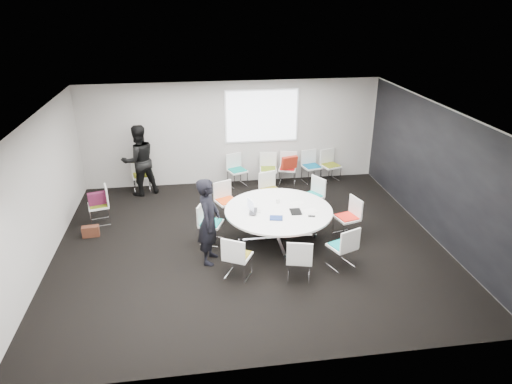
{
  "coord_description": "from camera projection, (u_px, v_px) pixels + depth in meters",
  "views": [
    {
      "loc": [
        -1.07,
        -8.38,
        4.9
      ],
      "look_at": [
        0.2,
        0.4,
        1.0
      ],
      "focal_mm": 32.0,
      "sensor_mm": 36.0,
      "label": 1
    }
  ],
  "objects": [
    {
      "name": "maroon_bag",
      "position": [
        97.0,
        198.0,
        10.31
      ],
      "size": [
        0.42,
        0.25,
        0.28
      ],
      "primitive_type": "cube",
      "rotation": [
        0.0,
        0.0,
        0.31
      ],
      "color": "#531631",
      "rests_on": "chair_spare_left"
    },
    {
      "name": "chair_ring_e",
      "position": [
        211.0,
        230.0,
        9.64
      ],
      "size": [
        0.59,
        0.59,
        0.88
      ],
      "rotation": [
        0.0,
        0.0,
        4.34
      ],
      "color": "silver",
      "rests_on": "ground"
    },
    {
      "name": "tablet_folio",
      "position": [
        276.0,
        218.0,
        9.14
      ],
      "size": [
        0.29,
        0.25,
        0.03
      ],
      "primitive_type": "cube",
      "rotation": [
        0.0,
        0.0,
        -0.2
      ],
      "color": "navy",
      "rests_on": "conference_table"
    },
    {
      "name": "chair_ring_b",
      "position": [
        312.0,
        203.0,
        10.91
      ],
      "size": [
        0.62,
        0.62,
        0.88
      ],
      "rotation": [
        0.0,
        0.0,
        2.09
      ],
      "color": "silver",
      "rests_on": "ground"
    },
    {
      "name": "chair_ring_a",
      "position": [
        347.0,
        225.0,
        9.88
      ],
      "size": [
        0.55,
        0.56,
        0.88
      ],
      "rotation": [
        0.0,
        0.0,
        1.84
      ],
      "color": "silver",
      "rests_on": "ground"
    },
    {
      "name": "red_jacket",
      "position": [
        289.0,
        163.0,
        12.24
      ],
      "size": [
        0.47,
        0.27,
        0.36
      ],
      "primitive_type": "cube",
      "rotation": [
        0.17,
        0.0,
        0.28
      ],
      "color": "#9F2413",
      "rests_on": "chair_back_c"
    },
    {
      "name": "room_shell",
      "position": [
        254.0,
        182.0,
        9.15
      ],
      "size": [
        8.08,
        7.08,
        2.88
      ],
      "color": "black",
      "rests_on": "ground"
    },
    {
      "name": "papers_front",
      "position": [
        310.0,
        211.0,
        9.46
      ],
      "size": [
        0.35,
        0.29,
        0.0
      ],
      "primitive_type": "cube",
      "rotation": [
        0.0,
        0.0,
        0.29
      ],
      "color": "white",
      "rests_on": "conference_table"
    },
    {
      "name": "chair_person_back",
      "position": [
        142.0,
        181.0,
        12.13
      ],
      "size": [
        0.54,
        0.53,
        0.88
      ],
      "rotation": [
        0.0,
        0.0,
        3.33
      ],
      "color": "silver",
      "rests_on": "ground"
    },
    {
      "name": "chair_back_e",
      "position": [
        330.0,
        171.0,
        12.82
      ],
      "size": [
        0.58,
        0.57,
        0.88
      ],
      "rotation": [
        0.0,
        0.0,
        3.46
      ],
      "color": "silver",
      "rests_on": "ground"
    },
    {
      "name": "person_main",
      "position": [
        209.0,
        221.0,
        8.73
      ],
      "size": [
        0.57,
        0.73,
        1.75
      ],
      "primitive_type": "imported",
      "rotation": [
        0.0,
        0.0,
        1.3
      ],
      "color": "black",
      "rests_on": "ground"
    },
    {
      "name": "papers_right",
      "position": [
        297.0,
        203.0,
        9.81
      ],
      "size": [
        0.36,
        0.32,
        0.0
      ],
      "primitive_type": "cube",
      "rotation": [
        0.0,
        0.0,
        0.43
      ],
      "color": "white",
      "rests_on": "conference_table"
    },
    {
      "name": "phone",
      "position": [
        312.0,
        216.0,
        9.23
      ],
      "size": [
        0.15,
        0.1,
        0.01
      ],
      "primitive_type": "cube",
      "rotation": [
        0.0,
        0.0,
        -0.26
      ],
      "color": "black",
      "rests_on": "conference_table"
    },
    {
      "name": "laptop_lid",
      "position": [
        250.0,
        205.0,
        9.43
      ],
      "size": [
        0.1,
        0.29,
        0.22
      ],
      "primitive_type": "cube",
      "rotation": [
        0.0,
        0.0,
        1.86
      ],
      "color": "silver",
      "rests_on": "conference_table"
    },
    {
      "name": "cup",
      "position": [
        278.0,
        201.0,
        9.82
      ],
      "size": [
        0.08,
        0.08,
        0.09
      ],
      "primitive_type": "cylinder",
      "color": "white",
      "rests_on": "conference_table"
    },
    {
      "name": "chair_ring_h",
      "position": [
        342.0,
        254.0,
        8.77
      ],
      "size": [
        0.6,
        0.59,
        0.88
      ],
      "rotation": [
        0.0,
        0.0,
        6.67
      ],
      "color": "silver",
      "rests_on": "ground"
    },
    {
      "name": "notebook_black",
      "position": [
        296.0,
        212.0,
        9.41
      ],
      "size": [
        0.23,
        0.31,
        0.02
      ],
      "primitive_type": "cube",
      "rotation": [
        0.0,
        0.0,
        -0.03
      ],
      "color": "black",
      "rests_on": "conference_table"
    },
    {
      "name": "projection_screen",
      "position": [
        262.0,
        116.0,
        12.2
      ],
      "size": [
        1.9,
        0.03,
        1.35
      ],
      "primitive_type": "cube",
      "color": "white",
      "rests_on": "room_shell"
    },
    {
      "name": "chair_back_c",
      "position": [
        287.0,
        174.0,
        12.61
      ],
      "size": [
        0.58,
        0.57,
        0.88
      ],
      "rotation": [
        0.0,
        0.0,
        2.83
      ],
      "color": "silver",
      "rests_on": "ground"
    },
    {
      "name": "chair_ring_g",
      "position": [
        299.0,
        267.0,
        8.37
      ],
      "size": [
        0.56,
        0.55,
        0.88
      ],
      "rotation": [
        0.0,
        0.0,
        6.03
      ],
      "color": "silver",
      "rests_on": "ground"
    },
    {
      "name": "chair_ring_f",
      "position": [
        238.0,
        264.0,
        8.45
      ],
      "size": [
        0.62,
        0.61,
        0.88
      ],
      "rotation": [
        0.0,
        0.0,
        5.79
      ],
      "color": "silver",
      "rests_on": "ground"
    },
    {
      "name": "chair_back_b",
      "position": [
        268.0,
        175.0,
        12.54
      ],
      "size": [
        0.52,
        0.51,
        0.88
      ],
      "rotation": [
        0.0,
        0.0,
        3.0
      ],
      "color": "silver",
      "rests_on": "ground"
    },
    {
      "name": "chair_ring_c",
      "position": [
        271.0,
        197.0,
        11.2
      ],
      "size": [
        0.58,
        0.57,
        0.88
      ],
      "rotation": [
        0.0,
        0.0,
        3.47
      ],
      "color": "silver",
      "rests_on": "ground"
    },
    {
      "name": "brown_bag",
      "position": [
        91.0,
        231.0,
        9.93
      ],
      "size": [
        0.37,
        0.2,
        0.24
      ],
      "primitive_type": "cube",
      "rotation": [
        0.0,
        0.0,
        0.1
      ],
      "color": "#4B2518",
      "rests_on": "ground"
    },
    {
      "name": "chair_back_a",
      "position": [
        237.0,
        176.0,
        12.47
      ],
      "size": [
        0.59,
        0.59,
        0.88
      ],
      "rotation": [
        0.0,
        0.0,
        3.52
      ],
      "color": "silver",
      "rests_on": "ground"
    },
    {
      "name": "person_back",
      "position": [
        139.0,
        160.0,
        11.72
      ],
      "size": [
        1.11,
        1.01,
        1.86
      ],
      "primitive_type": "imported",
      "rotation": [
        0.0,
        0.0,
        3.56
      ],
      "color": "black",
      "rests_on": "ground"
    },
    {
      "name": "chair_ring_d",
      "position": [
        227.0,
        208.0,
        10.65
      ],
      "size": [
        0.6,
        0.6,
        0.88
      ],
      "rotation": [
        0.0,
        0.0,
        3.56
      ],
      "color": "silver",
      "rests_on": "ground"
    },
    {
      "name": "conference_table",
      "position": [
        278.0,
        217.0,
        9.61
      ],
      "size": [
        2.26,
        2.26,
        0.73
      ],
      "color": "silver",
      "rests_on": "ground"
    },
    {
      "name": "laptop",
      "position": [
        256.0,
        212.0,
        9.4
      ],
      "size": [
        0.31,
        0.4,
        0.03
      ],
      "primitive_type": "imported",
      "rotation": [
        0.0,
        0.0,
        1.33
      ],
      "color": "#333338",
      "rests_on": "conference_table"
    },
    {
      "name": "chair_back_d",
      "position": [
        311.0,
        172.0,
        12.74
      ],
      "size": [
        0.55,
        0.55,
        0.88
      ],
      "rotation": [
        0.0,
        0.0,
        3.39
      ],
      "color": "silver",
      "rests_on": "ground"
    },
    {
      "name": "chair_spare_left",
      "position": [
        100.0,
        212.0,
        10.45
      ],
      "size": [
        0.55,
        0.56,
        0.88
      ],
      "rotation": [
        0.0,
        0.0,
        1.82
      ],
      "color": "silver",
      "rests_on": "ground"
    }
  ]
}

